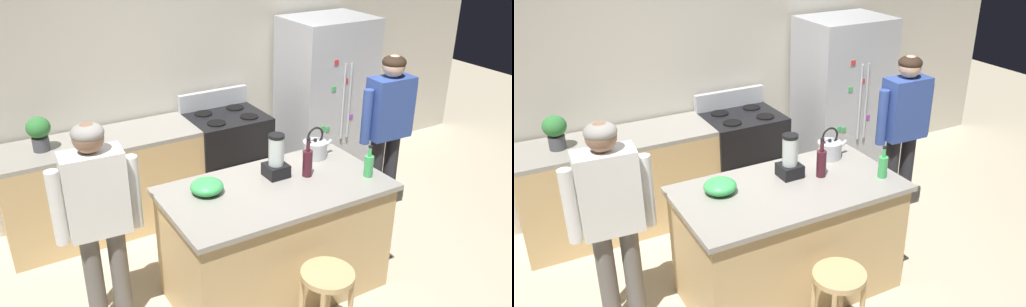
% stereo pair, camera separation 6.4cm
% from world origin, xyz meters
% --- Properties ---
extents(ground_plane, '(14.00, 14.00, 0.00)m').
position_xyz_m(ground_plane, '(0.00, 0.00, 0.00)').
color(ground_plane, beige).
extents(back_wall, '(8.00, 0.10, 2.70)m').
position_xyz_m(back_wall, '(0.00, 1.95, 1.35)').
color(back_wall, beige).
rests_on(back_wall, ground_plane).
extents(kitchen_island, '(1.68, 0.91, 0.93)m').
position_xyz_m(kitchen_island, '(0.00, 0.00, 0.47)').
color(kitchen_island, tan).
rests_on(kitchen_island, ground_plane).
extents(back_counter_run, '(2.00, 0.64, 0.93)m').
position_xyz_m(back_counter_run, '(-0.80, 1.55, 0.46)').
color(back_counter_run, tan).
rests_on(back_counter_run, ground_plane).
extents(refrigerator, '(0.90, 0.73, 1.79)m').
position_xyz_m(refrigerator, '(1.56, 1.50, 0.90)').
color(refrigerator, '#B7BABF').
rests_on(refrigerator, ground_plane).
extents(stove_range, '(0.76, 0.65, 1.11)m').
position_xyz_m(stove_range, '(0.36, 1.52, 0.48)').
color(stove_range, black).
rests_on(stove_range, ground_plane).
extents(person_by_island_left, '(0.59, 0.25, 1.60)m').
position_xyz_m(person_by_island_left, '(-1.25, 0.23, 0.96)').
color(person_by_island_left, '#66605B').
rests_on(person_by_island_left, ground_plane).
extents(person_by_sink_right, '(0.59, 0.24, 1.66)m').
position_xyz_m(person_by_sink_right, '(1.43, 0.38, 1.01)').
color(person_by_sink_right, '#26262B').
rests_on(person_by_sink_right, ground_plane).
extents(bar_stool, '(0.36, 0.36, 0.63)m').
position_xyz_m(bar_stool, '(-0.04, -0.71, 0.49)').
color(bar_stool, tan).
rests_on(bar_stool, ground_plane).
extents(potted_plant, '(0.20, 0.20, 0.30)m').
position_xyz_m(potted_plant, '(-1.39, 1.55, 1.10)').
color(potted_plant, '#4C4C51').
rests_on(potted_plant, back_counter_run).
extents(blender_appliance, '(0.17, 0.17, 0.35)m').
position_xyz_m(blender_appliance, '(0.09, 0.15, 1.07)').
color(blender_appliance, black).
rests_on(blender_appliance, kitchen_island).
extents(bottle_wine, '(0.08, 0.08, 0.32)m').
position_xyz_m(bottle_wine, '(0.30, 0.03, 1.04)').
color(bottle_wine, '#471923').
rests_on(bottle_wine, kitchen_island).
extents(bottle_soda, '(0.07, 0.07, 0.26)m').
position_xyz_m(bottle_soda, '(0.70, -0.21, 1.02)').
color(bottle_soda, '#3FB259').
rests_on(bottle_soda, kitchen_island).
extents(mixing_bowl, '(0.24, 0.24, 0.11)m').
position_xyz_m(mixing_bowl, '(-0.49, 0.16, 0.98)').
color(mixing_bowl, '#3FB259').
rests_on(mixing_bowl, kitchen_island).
extents(tea_kettle, '(0.28, 0.20, 0.27)m').
position_xyz_m(tea_kettle, '(0.55, 0.28, 1.01)').
color(tea_kettle, '#B7BABF').
rests_on(tea_kettle, kitchen_island).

